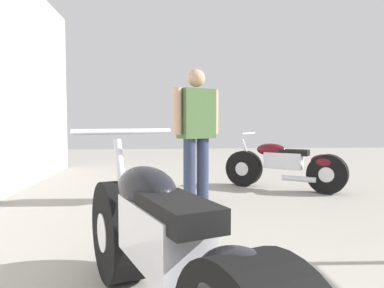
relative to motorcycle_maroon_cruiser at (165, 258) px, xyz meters
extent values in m
plane|color=#9E998E|center=(0.83, 2.02, -0.39)|extent=(19.03, 19.03, 0.00)
cylinder|color=black|center=(-0.27, 0.68, -0.08)|extent=(0.44, 0.66, 0.62)
cylinder|color=silver|center=(-0.27, 0.68, -0.08)|extent=(0.31, 0.31, 0.23)
cube|color=silver|center=(-0.01, 0.04, 0.10)|extent=(0.44, 0.66, 0.27)
ellipsoid|color=black|center=(-0.09, 0.23, 0.27)|extent=(0.42, 0.56, 0.21)
cube|color=black|center=(0.05, -0.13, 0.24)|extent=(0.37, 0.51, 0.10)
cylinder|color=silver|center=(-0.25, 0.65, 0.21)|extent=(0.13, 0.24, 0.56)
cylinder|color=silver|center=(-0.24, 0.61, 0.54)|extent=(0.57, 0.25, 0.03)
cylinder|color=black|center=(1.25, 3.87, -0.12)|extent=(0.55, 0.46, 0.54)
cylinder|color=silver|center=(1.25, 3.87, -0.12)|extent=(0.28, 0.28, 0.20)
cylinder|color=black|center=(2.25, 3.19, -0.12)|extent=(0.55, 0.46, 0.54)
cylinder|color=silver|center=(2.25, 3.19, -0.12)|extent=(0.28, 0.28, 0.20)
cube|color=silver|center=(1.75, 3.53, 0.03)|extent=(0.56, 0.47, 0.23)
ellipsoid|color=#5B0F19|center=(1.59, 3.63, 0.18)|extent=(0.48, 0.43, 0.18)
cube|color=black|center=(1.87, 3.44, 0.16)|extent=(0.44, 0.38, 0.08)
ellipsoid|color=#5B0F19|center=(2.21, 3.21, 0.05)|extent=(0.43, 0.39, 0.20)
cylinder|color=silver|center=(1.27, 3.86, 0.13)|extent=(0.20, 0.15, 0.49)
cylinder|color=silver|center=(1.30, 3.84, 0.42)|extent=(0.32, 0.44, 0.03)
cylinder|color=silver|center=(1.89, 3.29, -0.20)|extent=(0.42, 0.32, 0.08)
cylinder|color=#2D3851|center=(0.32, 2.79, 0.00)|extent=(0.20, 0.20, 0.78)
cylinder|color=#2D3851|center=(0.49, 2.88, 0.00)|extent=(0.20, 0.20, 0.78)
cube|color=#476638|center=(0.41, 2.83, 0.69)|extent=(0.49, 0.41, 0.60)
cylinder|color=tan|center=(0.17, 2.70, 0.72)|extent=(0.14, 0.14, 0.55)
cylinder|color=tan|center=(0.64, 2.96, 0.72)|extent=(0.14, 0.14, 0.55)
sphere|color=tan|center=(0.41, 2.83, 1.12)|extent=(0.22, 0.22, 0.22)
camera|label=1|loc=(-0.01, -1.56, 0.60)|focal=33.91mm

